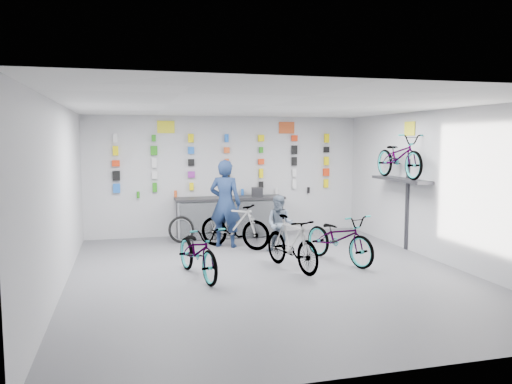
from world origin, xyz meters
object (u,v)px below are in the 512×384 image
object	(u,v)px
bike_left	(198,251)
bike_center	(291,243)
clerk	(225,203)
counter	(230,218)
customer	(280,224)
bike_right	(339,238)
bike_service	(234,225)

from	to	relation	value
bike_left	bike_center	world-z (taller)	bike_center
clerk	bike_left	bearing A→B (deg)	96.19
counter	customer	bearing A→B (deg)	-70.34
bike_right	clerk	bearing A→B (deg)	115.00
clerk	bike_service	bearing A→B (deg)	155.12
clerk	customer	distance (m)	1.39
bike_right	bike_service	world-z (taller)	bike_service
counter	bike_center	xyz separation A→B (m)	(0.47, -3.36, 0.02)
bike_service	customer	world-z (taller)	customer
clerk	bike_center	bearing A→B (deg)	137.31
bike_center	bike_service	xyz separation A→B (m)	(-0.64, 2.07, 0.02)
customer	bike_service	bearing A→B (deg)	176.06
bike_left	clerk	distance (m)	2.60
bike_right	clerk	size ratio (longest dim) A/B	0.95
bike_service	bike_center	bearing A→B (deg)	-122.05
bike_service	clerk	bearing A→B (deg)	77.96
counter	customer	size ratio (longest dim) A/B	2.20
bike_center	customer	xyz separation A→B (m)	(0.22, 1.43, 0.11)
bike_right	customer	xyz separation A→B (m)	(-0.88, 1.11, 0.13)
bike_center	customer	world-z (taller)	customer
counter	clerk	bearing A→B (deg)	-107.22
counter	bike_center	distance (m)	3.39
counter	customer	world-z (taller)	customer
bike_left	customer	world-z (taller)	customer
counter	bike_left	size ratio (longest dim) A/B	1.52
bike_center	bike_right	world-z (taller)	bike_center
bike_center	bike_service	world-z (taller)	bike_service
counter	clerk	size ratio (longest dim) A/B	1.37
bike_service	clerk	world-z (taller)	clerk
clerk	bike_right	bearing A→B (deg)	162.07
bike_left	customer	distance (m)	2.48
bike_right	bike_service	xyz separation A→B (m)	(-1.74, 1.75, 0.03)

